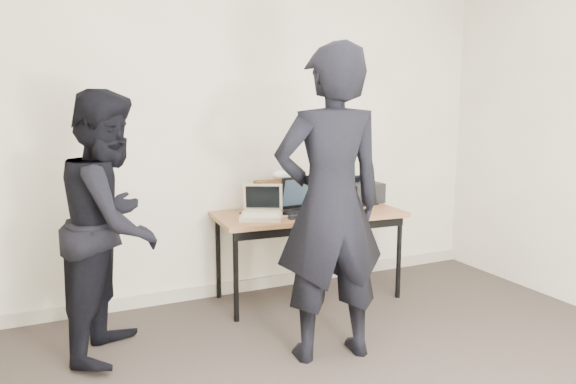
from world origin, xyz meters
TOP-DOWN VIEW (x-y plane):
  - room at (0.00, 0.00)m, footprint 4.60×4.60m
  - desk at (0.41, 1.86)m, footprint 1.54×0.75m
  - laptop_beige at (-0.02, 1.84)m, footprint 0.41×0.41m
  - laptop_center at (0.38, 1.83)m, footprint 0.42×0.41m
  - laptop_right at (0.92, 2.04)m, footprint 0.35×0.34m
  - leather_satchel at (0.23, 2.09)m, footprint 0.36×0.19m
  - tissue at (0.26, 2.09)m, footprint 0.14×0.11m
  - equipment_box at (1.04, 2.05)m, footprint 0.31×0.26m
  - power_brick at (0.19, 1.69)m, footprint 0.08×0.05m
  - cables at (0.45, 1.86)m, footprint 1.14×0.41m
  - person_typist at (0.06, 0.89)m, footprint 0.77×0.55m
  - person_observer at (-1.16, 1.55)m, footprint 0.94×1.02m
  - baseboard at (0.00, 2.23)m, footprint 4.50×0.03m

SIDE VIEW (x-z plane):
  - baseboard at x=0.00m, z-range 0.00..0.10m
  - desk at x=0.41m, z-range 0.30..1.02m
  - cables at x=0.45m, z-range 0.72..0.73m
  - power_brick at x=0.19m, z-range 0.72..0.75m
  - laptop_beige at x=-0.02m, z-range 0.64..0.89m
  - laptop_right at x=0.92m, z-range 0.66..0.89m
  - laptop_center at x=0.38m, z-range 0.64..0.93m
  - equipment_box at x=1.04m, z-range 0.72..0.89m
  - person_observer at x=-1.16m, z-range 0.00..1.69m
  - leather_satchel at x=0.23m, z-range 0.72..0.97m
  - person_typist at x=0.06m, z-range 0.00..1.96m
  - tissue at x=0.26m, z-range 0.97..1.04m
  - room at x=0.00m, z-range -0.05..2.75m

